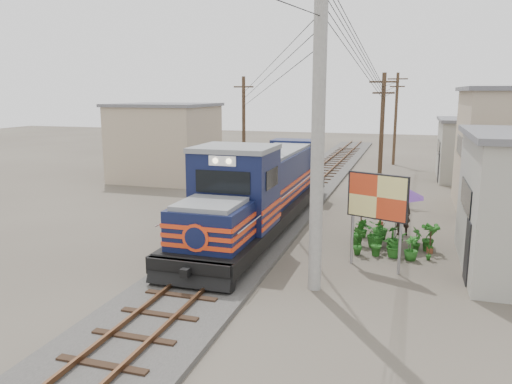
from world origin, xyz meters
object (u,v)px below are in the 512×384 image
(locomotive, at_px, (263,191))
(billboard, at_px, (377,199))
(market_umbrella, at_px, (397,191))
(vendor, at_px, (403,214))

(locomotive, distance_m, billboard, 6.45)
(market_umbrella, distance_m, vendor, 1.65)
(billboard, relative_size, market_umbrella, 1.16)
(locomotive, bearing_deg, billboard, -36.91)
(market_umbrella, xyz_separation_m, vendor, (0.25, 1.12, -1.18))
(locomotive, xyz_separation_m, vendor, (5.94, 0.71, -0.78))
(locomotive, height_order, vendor, locomotive)
(locomotive, height_order, market_umbrella, locomotive)
(billboard, height_order, vendor, billboard)
(locomotive, relative_size, vendor, 8.46)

